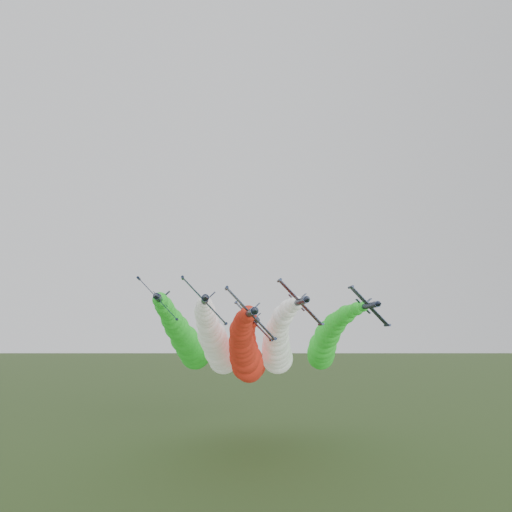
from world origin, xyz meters
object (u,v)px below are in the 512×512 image
Objects in this scene: jet_inner_left at (217,345)px; jet_inner_right at (277,346)px; jet_outer_right at (325,344)px; jet_lead at (245,355)px; jet_outer_left at (187,342)px; jet_trail at (249,354)px.

jet_inner_left is 16.42m from jet_inner_right.
jet_outer_right reaches higher than jet_inner_right.
jet_inner_right is at bearing 49.37° from jet_lead.
jet_lead is 0.99× the size of jet_outer_right.
jet_inner_right is (9.61, 11.19, 2.03)m from jet_lead.
jet_inner_left is 1.00× the size of jet_outer_left.
jet_lead is 25.98m from jet_trail.
jet_outer_left is 1.01× the size of jet_outer_right.
jet_inner_left reaches higher than jet_lead.
jet_outer_right is at bearing 1.69° from jet_outer_left.
jet_outer_right is 22.48m from jet_trail.
jet_outer_left is 39.62m from jet_outer_right.
jet_inner_right reaches higher than jet_lead.
jet_outer_left reaches higher than jet_inner_left.
jet_lead is 24.56m from jet_outer_left.
jet_outer_right is (15.46, 9.53, 0.42)m from jet_inner_right.
jet_lead is 0.99× the size of jet_inner_left.
jet_outer_left is at bearing 126.60° from jet_lead.
jet_trail is (17.90, 6.19, -3.61)m from jet_outer_left.
jet_inner_left is 33.99m from jet_outer_right.
jet_outer_left is (-7.99, 11.34, 0.82)m from jet_inner_left.
jet_inner_right is at bearing -66.80° from jet_trail.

